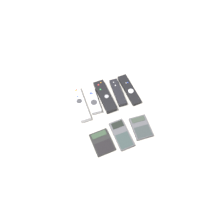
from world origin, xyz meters
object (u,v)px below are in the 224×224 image
(remote_3, at_px, (118,92))
(calculator_0, at_px, (102,142))
(remote_2, at_px, (106,96))
(calculator_2, at_px, (141,127))
(remote_0, at_px, (80,104))
(calculator_1, at_px, (122,134))
(remote_4, at_px, (129,90))
(remote_1, at_px, (93,101))

(remote_3, xyz_separation_m, calculator_0, (-0.17, -0.24, -0.01))
(remote_2, bearing_deg, calculator_2, -69.13)
(remote_0, relative_size, remote_2, 1.04)
(remote_2, bearing_deg, calculator_0, -115.51)
(remote_2, xyz_separation_m, calculator_0, (-0.10, -0.24, -0.01))
(calculator_1, xyz_separation_m, calculator_2, (0.10, 0.00, 0.00))
(remote_3, bearing_deg, calculator_0, -123.19)
(remote_0, distance_m, remote_4, 0.27)
(remote_0, distance_m, remote_3, 0.21)
(remote_1, xyz_separation_m, calculator_1, (0.07, -0.23, -0.00))
(remote_1, xyz_separation_m, remote_4, (0.20, -0.00, -0.00))
(remote_1, height_order, remote_2, same)
(remote_0, height_order, remote_2, remote_0)
(calculator_0, bearing_deg, calculator_1, -0.01)
(remote_1, xyz_separation_m, calculator_2, (0.17, -0.23, -0.00))
(remote_0, relative_size, calculator_0, 1.71)
(calculator_0, relative_size, calculator_1, 0.80)
(calculator_0, height_order, calculator_2, calculator_2)
(calculator_0, bearing_deg, remote_0, 96.01)
(remote_0, xyz_separation_m, remote_4, (0.27, -0.00, -0.00))
(remote_0, xyz_separation_m, calculator_1, (0.14, -0.23, -0.01))
(calculator_1, bearing_deg, calculator_2, -0.98)
(remote_4, bearing_deg, remote_0, 176.51)
(remote_0, xyz_separation_m, remote_2, (0.14, 0.00, -0.00))
(remote_4, height_order, calculator_1, remote_4)
(calculator_1, relative_size, calculator_2, 1.24)
(remote_3, relative_size, calculator_1, 1.10)
(remote_1, bearing_deg, remote_2, 7.01)
(remote_4, distance_m, calculator_1, 0.26)
(calculator_2, bearing_deg, remote_4, 85.01)
(remote_2, xyz_separation_m, calculator_1, (-0.00, -0.23, -0.00))
(remote_0, height_order, remote_1, remote_0)
(remote_0, relative_size, remote_3, 1.23)
(remote_2, distance_m, remote_3, 0.07)
(remote_0, relative_size, remote_1, 1.32)
(remote_1, relative_size, calculator_2, 1.28)
(remote_2, xyz_separation_m, remote_3, (0.07, -0.00, 0.00))
(remote_1, distance_m, remote_2, 0.07)
(remote_0, height_order, calculator_0, remote_0)
(remote_4, bearing_deg, calculator_0, -138.01)
(remote_2, relative_size, remote_4, 1.01)
(calculator_1, bearing_deg, remote_4, 57.70)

